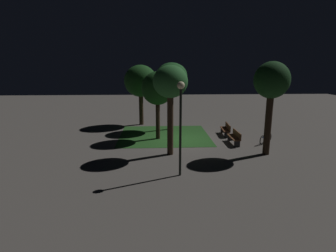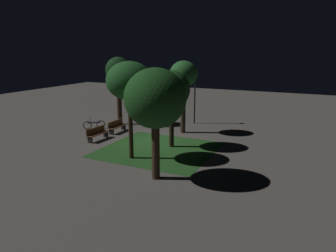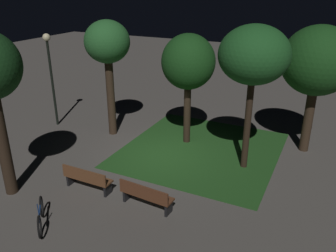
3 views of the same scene
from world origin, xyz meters
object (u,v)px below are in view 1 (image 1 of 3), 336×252
object	(u,v)px
bench_back_row	(226,129)
tree_lawn_side	(272,83)
tree_left_canopy	(172,76)
bicycle	(266,138)
tree_near_wall	(158,89)
tree_right_canopy	(141,81)
bench_front_left	(235,137)
tree_back_right	(170,84)
lamp_post_path_center	(181,113)

from	to	relation	value
bench_back_row	tree_lawn_side	world-z (taller)	tree_lawn_side
tree_left_canopy	bicycle	bearing A→B (deg)	-125.88
tree_left_canopy	bicycle	size ratio (longest dim) A/B	4.25
tree_near_wall	tree_lawn_side	bearing A→B (deg)	-120.43
tree_lawn_side	tree_right_canopy	world-z (taller)	tree_lawn_side
bench_front_left	tree_left_canopy	xyz separation A→B (m)	(4.49, 4.09, 3.91)
tree_back_right	tree_left_canopy	bearing A→B (deg)	-4.04
tree_back_right	lamp_post_path_center	bearing A→B (deg)	-174.64
bench_front_left	tree_near_wall	xyz separation A→B (m)	(1.52, 5.25, 3.16)
tree_near_wall	bench_front_left	bearing A→B (deg)	-106.15
bench_front_left	lamp_post_path_center	world-z (taller)	lamp_post_path_center
bicycle	tree_back_right	bearing A→B (deg)	106.74
tree_left_canopy	tree_back_right	bearing A→B (deg)	175.96
lamp_post_path_center	tree_left_canopy	bearing A→B (deg)	-0.94
tree_near_wall	tree_right_canopy	bearing A→B (deg)	16.32
tree_near_wall	tree_right_canopy	xyz separation A→B (m)	(4.93, 1.44, 0.23)
bench_back_row	bicycle	xyz separation A→B (m)	(-2.38, -2.16, -0.14)
lamp_post_path_center	bicycle	distance (m)	8.72
tree_left_canopy	tree_back_right	distance (m)	6.56
bench_front_left	tree_left_canopy	world-z (taller)	tree_left_canopy
bench_back_row	tree_right_canopy	distance (m)	8.55
bench_back_row	tree_near_wall	bearing A→B (deg)	98.92
bench_back_row	tree_lawn_side	distance (m)	6.14
tree_lawn_side	tree_left_canopy	distance (m)	8.64
tree_lawn_side	tree_right_canopy	xyz separation A→B (m)	(8.75, 7.95, -0.42)
lamp_post_path_center	tree_near_wall	bearing A→B (deg)	8.41
tree_lawn_side	bicycle	size ratio (longest dim) A/B	4.27
lamp_post_path_center	bicycle	bearing A→B (deg)	-50.74
tree_near_wall	bicycle	bearing A→B (deg)	-101.84
tree_left_canopy	tree_back_right	size ratio (longest dim) A/B	1.03
tree_left_canopy	lamp_post_path_center	bearing A→B (deg)	179.06
tree_lawn_side	tree_near_wall	distance (m)	7.58
lamp_post_path_center	bench_front_left	bearing A→B (deg)	-38.89
tree_left_canopy	tree_right_canopy	size ratio (longest dim) A/B	1.03
tree_lawn_side	tree_back_right	xyz separation A→B (m)	(0.25, 5.81, -0.08)
tree_lawn_side	tree_back_right	distance (m)	5.81
bench_front_left	tree_right_canopy	size ratio (longest dim) A/B	0.34
tree_left_canopy	lamp_post_path_center	world-z (taller)	tree_left_canopy
lamp_post_path_center	tree_right_canopy	bearing A→B (deg)	11.79
tree_right_canopy	lamp_post_path_center	size ratio (longest dim) A/B	1.16
tree_near_wall	bench_back_row	bearing A→B (deg)	-81.08
tree_lawn_side	lamp_post_path_center	world-z (taller)	tree_lawn_side
tree_right_canopy	lamp_post_path_center	bearing A→B (deg)	-168.21
tree_lawn_side	bicycle	bearing A→B (deg)	-21.67
tree_near_wall	tree_right_canopy	distance (m)	5.14
tree_back_right	bicycle	size ratio (longest dim) A/B	4.11
tree_lawn_side	tree_left_canopy	world-z (taller)	tree_lawn_side
tree_near_wall	tree_back_right	world-z (taller)	tree_back_right
tree_back_right	bench_back_row	bearing A→B (deg)	-46.00
tree_left_canopy	tree_near_wall	size ratio (longest dim) A/B	1.13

